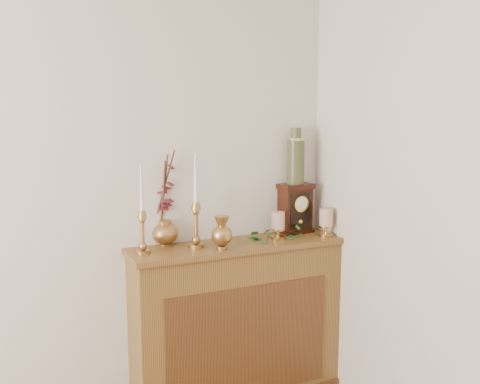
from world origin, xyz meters
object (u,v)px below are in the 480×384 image
candlestick_left (142,225)px  ceramic_vase (296,159)px  mantel_clock (295,208)px  candlestick_center (196,217)px  bud_vase (222,233)px  ginger_jar (165,202)px

candlestick_left → ceramic_vase: 1.01m
mantel_clock → ceramic_vase: bearing=90.0°
candlestick_left → candlestick_center: (0.29, -0.00, 0.02)m
bud_vase → mantel_clock: size_ratio=0.61×
candlestick_center → candlestick_left: bearing=179.9°
ginger_jar → mantel_clock: (0.79, -0.05, -0.09)m
ceramic_vase → candlestick_center: bearing=-171.7°
ginger_jar → mantel_clock: bearing=-3.8°
candlestick_center → bud_vase: candlestick_center is taller
candlestick_left → ceramic_vase: bearing=5.8°
ginger_jar → ceramic_vase: size_ratio=1.58×
candlestick_left → ginger_jar: 0.24m
bud_vase → ceramic_vase: (0.56, 0.19, 0.36)m
ginger_jar → mantel_clock: ginger_jar is taller
candlestick_center → ceramic_vase: 0.73m
mantel_clock → candlestick_left: bearing=-177.9°
candlestick_left → ginger_jar: bearing=41.1°
bud_vase → ceramic_vase: ceramic_vase is taller
candlestick_center → bud_vase: (0.11, -0.10, -0.08)m
candlestick_left → candlestick_center: 0.29m
candlestick_left → candlestick_center: size_ratio=0.90×
mantel_clock → ceramic_vase: (-0.00, 0.00, 0.30)m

